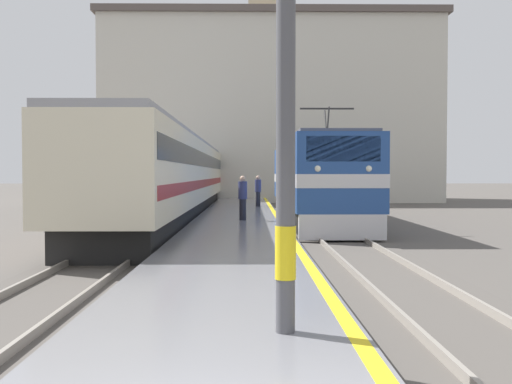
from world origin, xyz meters
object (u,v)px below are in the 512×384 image
Objects in this scene: second_waiting_passenger at (243,197)px; clock_tower at (264,56)px; passenger_train at (183,176)px; person_on_platform at (258,190)px; locomotive_train at (315,180)px.

second_waiting_passenger is 38.13m from clock_tower.
passenger_train is 4.12m from person_on_platform.
second_waiting_passenger reaches higher than person_on_platform.
clock_tower is at bearing 79.34° from passenger_train.
locomotive_train is 8.63m from passenger_train.
person_on_platform is at bearing -92.15° from clock_tower.
clock_tower reaches higher than second_waiting_passenger.
locomotive_train is 6.42m from person_on_platform.
locomotive_train is 0.62× the size of clock_tower.
locomotive_train is 4.85m from second_waiting_passenger.
passenger_train is at bearing -176.97° from person_on_platform.
locomotive_train reaches higher than person_on_platform.
passenger_train is (-6.48, 5.69, 0.19)m from locomotive_train.
clock_tower reaches higher than locomotive_train.
passenger_train is at bearing 109.51° from second_waiting_passenger.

